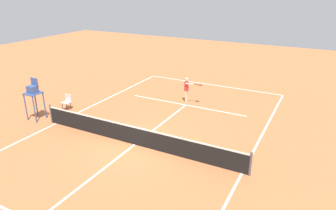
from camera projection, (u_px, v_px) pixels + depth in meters
ground_plane at (135, 145)px, 14.84m from camera, size 60.00×60.00×0.00m
court_lines at (135, 144)px, 14.84m from camera, size 10.58×21.65×0.01m
tennis_net at (134, 135)px, 14.66m from camera, size 11.18×0.10×1.07m
player_serving at (187, 88)px, 19.88m from camera, size 1.30×0.46×1.67m
tennis_ball at (169, 108)px, 19.13m from camera, size 0.07×0.07×0.07m
umpire_chair at (33, 93)px, 17.09m from camera, size 0.80×0.80×2.41m
courtside_chair_mid at (67, 101)px, 18.85m from camera, size 0.44×0.46×0.95m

